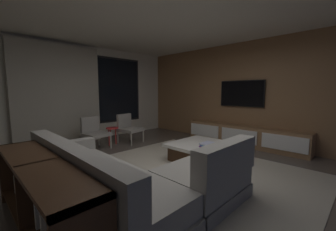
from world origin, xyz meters
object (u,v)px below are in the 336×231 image
object	(u,v)px
sectional_couch	(128,182)
console_table_behind_couch	(40,194)
side_stool	(112,131)
accent_chair_near_window	(128,127)
coffee_table	(203,152)
book_stack_on_coffee_table	(207,145)
accent_chair_by_curtain	(94,131)
media_console	(244,136)
mounted_tv	(242,94)

from	to	relation	value
sectional_couch	console_table_behind_couch	distance (m)	0.93
side_stool	accent_chair_near_window	bearing A→B (deg)	-6.80
coffee_table	book_stack_on_coffee_table	distance (m)	0.31
accent_chair_by_curtain	media_console	world-z (taller)	accent_chair_by_curtain
book_stack_on_coffee_table	console_table_behind_couch	bearing A→B (deg)	179.25
media_console	book_stack_on_coffee_table	bearing A→B (deg)	-175.86
coffee_table	accent_chair_by_curtain	bearing A→B (deg)	113.97
coffee_table	media_console	bearing A→B (deg)	-1.86
coffee_table	console_table_behind_couch	size ratio (longest dim) A/B	0.55
sectional_couch	side_stool	bearing A→B (deg)	63.39
book_stack_on_coffee_table	accent_chair_near_window	distance (m)	2.59
mounted_tv	console_table_behind_couch	world-z (taller)	mounted_tv
mounted_tv	accent_chair_by_curtain	bearing A→B (deg)	142.52
accent_chair_near_window	console_table_behind_couch	world-z (taller)	accent_chair_near_window
sectional_couch	accent_chair_near_window	distance (m)	3.26
side_stool	media_console	bearing A→B (deg)	-46.62
accent_chair_near_window	mounted_tv	xyz separation A→B (m)	(2.08, -2.26, 0.92)
console_table_behind_couch	mounted_tv	bearing A→B (deg)	3.53
coffee_table	media_console	size ratio (longest dim) A/B	0.37
coffee_table	book_stack_on_coffee_table	world-z (taller)	book_stack_on_coffee_table
book_stack_on_coffee_table	console_table_behind_couch	distance (m)	2.77
accent_chair_near_window	side_stool	xyz separation A→B (m)	(-0.47, 0.06, -0.06)
book_stack_on_coffee_table	accent_chair_by_curtain	distance (m)	2.84
accent_chair_near_window	accent_chair_by_curtain	size ratio (longest dim) A/B	1.00
sectional_couch	accent_chair_by_curtain	xyz separation A→B (m)	(0.88, 2.76, 0.14)
sectional_couch	book_stack_on_coffee_table	size ratio (longest dim) A/B	8.55
coffee_table	mounted_tv	world-z (taller)	mounted_tv
coffee_table	accent_chair_near_window	bearing A→B (deg)	93.34
accent_chair_by_curtain	side_stool	world-z (taller)	accent_chair_by_curtain
sectional_couch	accent_chair_by_curtain	bearing A→B (deg)	72.24
sectional_couch	media_console	xyz separation A→B (m)	(3.74, 0.23, -0.04)
side_stool	mounted_tv	xyz separation A→B (m)	(2.55, -2.31, 0.98)
accent_chair_by_curtain	console_table_behind_couch	world-z (taller)	accent_chair_by_curtain
accent_chair_near_window	mounted_tv	world-z (taller)	mounted_tv
sectional_couch	media_console	world-z (taller)	sectional_couch
accent_chair_by_curtain	side_stool	size ratio (longest dim) A/B	1.70
book_stack_on_coffee_table	mounted_tv	size ratio (longest dim) A/B	0.24
accent_chair_near_window	side_stool	size ratio (longest dim) A/B	1.70
coffee_table	side_stool	bearing A→B (deg)	103.98
coffee_table	book_stack_on_coffee_table	bearing A→B (deg)	-123.85
accent_chair_near_window	console_table_behind_couch	distance (m)	3.76
sectional_couch	coffee_table	size ratio (longest dim) A/B	2.16
sectional_couch	console_table_behind_couch	xyz separation A→B (m)	(-0.91, 0.13, 0.13)
sectional_couch	side_stool	size ratio (longest dim) A/B	5.43
sectional_couch	accent_chair_by_curtain	size ratio (longest dim) A/B	3.21
accent_chair_by_curtain	side_stool	xyz separation A→B (m)	(0.49, -0.02, -0.06)
coffee_table	media_console	world-z (taller)	media_console
console_table_behind_couch	side_stool	bearing A→B (deg)	48.79
media_console	console_table_behind_couch	bearing A→B (deg)	-178.76
accent_chair_near_window	coffee_table	bearing A→B (deg)	-86.66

